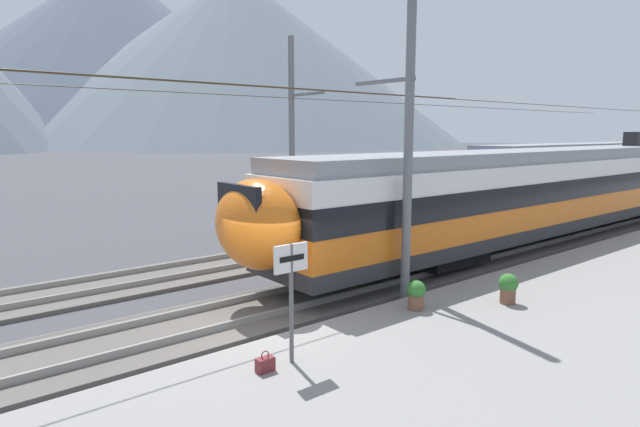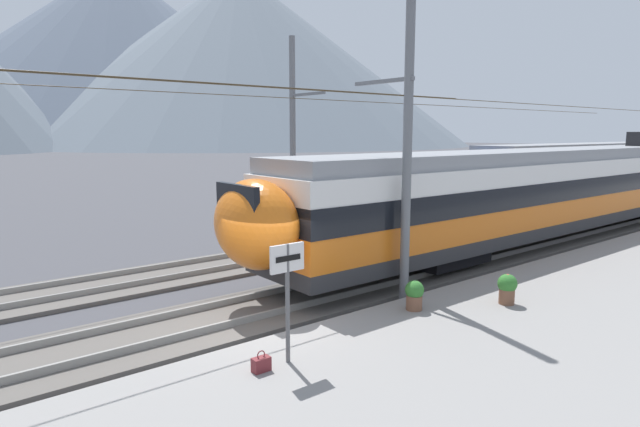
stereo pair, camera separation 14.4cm
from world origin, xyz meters
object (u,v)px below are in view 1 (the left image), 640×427
Objects in this scene: catenary_mast_far_side at (294,138)px; platform_sign at (291,276)px; potted_plant_platform_edge at (508,287)px; train_far_track at (610,166)px; catenary_mast_mid at (405,138)px; handbag_near_sign at (265,364)px; train_near_platform at (578,184)px; potted_plant_by_shelter at (416,293)px.

catenary_mast_far_side is 12.47m from platform_sign.
train_far_track is at bearing 18.20° from potted_plant_platform_edge.
potted_plant_platform_edge is at bearing -65.65° from catenary_mast_mid.
catenary_mast_far_side reaches higher than handbag_near_sign.
train_far_track is 28.45m from catenary_mast_mid.
platform_sign is (-7.26, -9.88, -2.30)m from catenary_mast_far_side.
catenary_mast_far_side is (-25.34, 1.77, 2.06)m from train_far_track.
catenary_mast_far_side is (-11.01, 6.35, 2.06)m from train_near_platform.
platform_sign is (-18.28, -3.52, -0.25)m from train_near_platform.
potted_plant_by_shelter is (-0.98, -1.34, -3.60)m from catenary_mast_mid.
potted_plant_platform_edge is (6.64, -0.60, 0.29)m from handbag_near_sign.
train_near_platform is 18.62m from platform_sign.
catenary_mast_far_side is at bearing 73.86° from catenary_mast_mid.
train_far_track is 29.68m from potted_plant_by_shelter.
catenary_mast_mid is 20.33× the size of platform_sign.
potted_plant_by_shelter reaches higher than handbag_near_sign.
potted_plant_by_shelter is (4.55, 0.52, 0.26)m from handbag_near_sign.
handbag_near_sign is at bearing 174.85° from potted_plant_platform_edge.
train_far_track is 34.22m from handbag_near_sign.
train_near_platform is 12.88m from catenary_mast_far_side.
catenary_mast_far_side is at bearing 83.40° from potted_plant_platform_edge.
train_near_platform is 19.27m from handbag_near_sign.
catenary_mast_mid is 1.00× the size of catenary_mast_far_side.
platform_sign reaches higher than handbag_near_sign.
train_near_platform reaches higher than potted_plant_by_shelter.
catenary_mast_far_side is 63.27× the size of potted_plant_by_shelter.
platform_sign is 2.94× the size of potted_plant_platform_edge.
train_far_track is at bearing 14.89° from potted_plant_by_shelter.
handbag_near_sign is (-33.19, -8.13, -1.72)m from train_far_track.
platform_sign is (-4.94, -1.84, -2.38)m from catenary_mast_mid.
train_near_platform is at bearing 11.95° from potted_plant_by_shelter.
platform_sign is at bearing -169.10° from train_near_platform.
catenary_mast_mid is 59.87× the size of potted_plant_platform_edge.
catenary_mast_far_side is at bearing 176.01° from train_far_track.
potted_plant_platform_edge is 2.37m from potted_plant_by_shelter.
potted_plant_by_shelter is (-2.09, 1.11, -0.03)m from potted_plant_platform_edge.
catenary_mast_mid reaches higher than handbag_near_sign.
potted_plant_by_shelter is at bearing -109.39° from catenary_mast_far_side.
train_near_platform is at bearing 7.20° from catenary_mast_mid.
potted_plant_by_shelter is at bearing 151.95° from potted_plant_platform_edge.
platform_sign is at bearing 174.14° from potted_plant_platform_edge.
handbag_near_sign is 0.51× the size of potted_plant_platform_edge.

